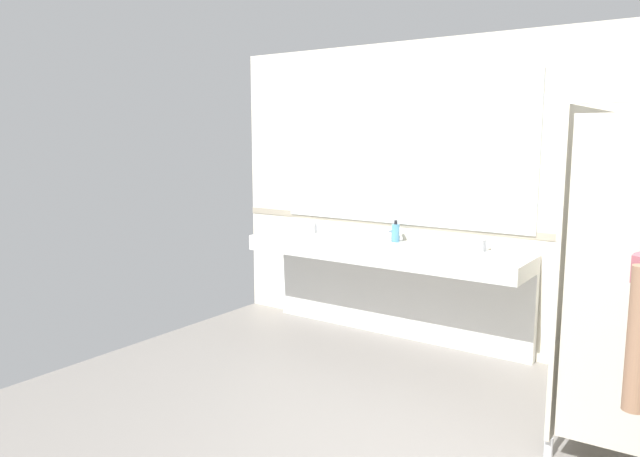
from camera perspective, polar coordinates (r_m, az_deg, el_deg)
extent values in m
cube|color=beige|center=(5.05, 26.09, 2.11)|extent=(7.12, 0.12, 2.67)
cube|color=#9E937F|center=(5.02, 25.75, -1.21)|extent=(7.12, 0.01, 0.06)
cube|color=silver|center=(5.34, 5.85, -2.25)|extent=(2.58, 0.60, 0.14)
cube|color=silver|center=(5.67, 7.07, -6.30)|extent=(2.58, 0.08, 0.76)
cube|color=beige|center=(5.78, -1.76, -1.18)|extent=(0.42, 0.33, 0.11)
cylinder|color=silver|center=(5.95, -0.39, 0.14)|extent=(0.04, 0.04, 0.11)
cylinder|color=silver|center=(5.90, -0.70, 0.51)|extent=(0.03, 0.11, 0.03)
sphere|color=silver|center=(5.92, 0.22, -0.14)|extent=(0.04, 0.04, 0.04)
cube|color=beige|center=(5.31, 5.69, -2.09)|extent=(0.42, 0.33, 0.11)
cylinder|color=silver|center=(5.50, 6.93, -0.63)|extent=(0.04, 0.04, 0.11)
cylinder|color=silver|center=(5.45, 6.67, -0.24)|extent=(0.03, 0.11, 0.03)
sphere|color=silver|center=(5.48, 7.62, -0.94)|extent=(0.04, 0.04, 0.04)
cube|color=beige|center=(4.96, 14.39, -3.10)|extent=(0.42, 0.33, 0.11)
cylinder|color=silver|center=(5.16, 15.38, -1.50)|extent=(0.04, 0.04, 0.11)
cylinder|color=silver|center=(5.10, 15.19, -1.09)|extent=(0.03, 0.11, 0.03)
sphere|color=silver|center=(5.15, 16.14, -1.83)|extent=(0.04, 0.04, 0.04)
cube|color=silver|center=(5.52, 7.56, 7.26)|extent=(2.48, 0.02, 1.32)
cube|color=#B2AD9E|center=(4.27, 23.92, -2.51)|extent=(0.03, 1.52, 1.89)
cylinder|color=silver|center=(3.93, 20.84, -18.79)|extent=(0.05, 0.05, 0.12)
cylinder|color=#8C664C|center=(2.40, 27.99, -9.26)|extent=(0.08, 0.08, 0.52)
cylinder|color=teal|center=(5.45, 7.18, -0.44)|extent=(0.07, 0.07, 0.16)
cylinder|color=black|center=(5.44, 7.20, 0.59)|extent=(0.03, 0.03, 0.04)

